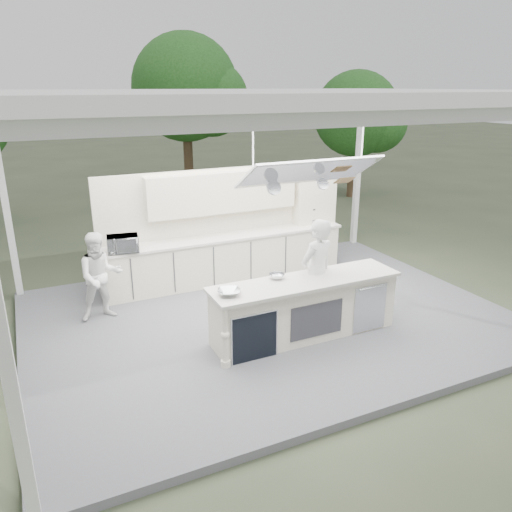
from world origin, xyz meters
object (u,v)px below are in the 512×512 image
head_chef (316,274)px  sous_chef (100,276)px  demo_island (304,308)px  back_counter (226,257)px

head_chef → sous_chef: (-3.12, 1.82, -0.16)m
demo_island → back_counter: size_ratio=0.61×
back_counter → head_chef: head_chef is taller
back_counter → head_chef: size_ratio=2.76×
demo_island → sous_chef: 3.46m
head_chef → sous_chef: bearing=-45.9°
sous_chef → demo_island: bearing=-38.0°
demo_island → sous_chef: (-2.78, 2.04, 0.29)m
demo_island → sous_chef: size_ratio=2.03×
demo_island → head_chef: bearing=32.0°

